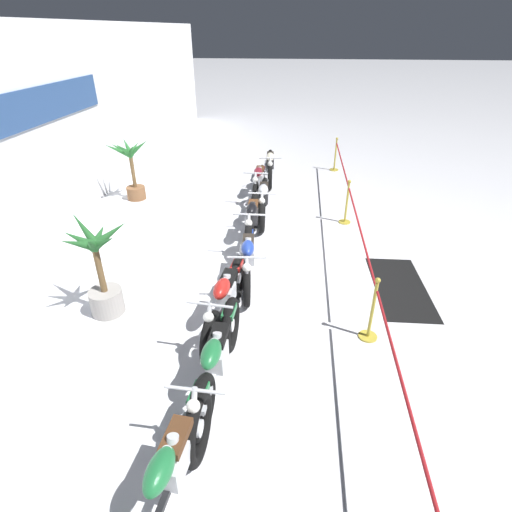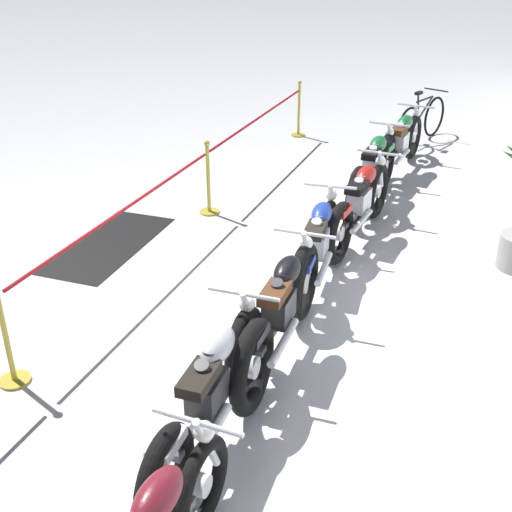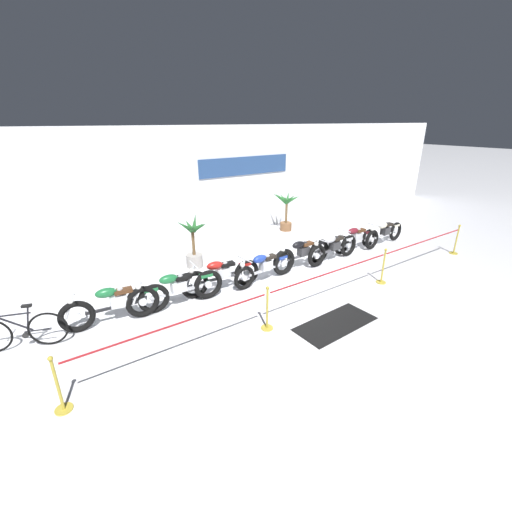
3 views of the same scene
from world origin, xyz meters
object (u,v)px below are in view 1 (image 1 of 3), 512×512
at_px(potted_palm_left_of_row, 100,274).
at_px(floor_banner, 400,287).
at_px(motorcycle_blue_3, 248,259).
at_px(stanchion_far_right, 335,159).
at_px(motorcycle_silver_5, 263,200).
at_px(motorcycle_green_1, 216,364).
at_px(motorcycle_green_0, 171,475).
at_px(motorcycle_cream_7, 270,166).
at_px(motorcycle_maroon_6, 259,181).
at_px(stanchion_mid_right, 346,209).
at_px(motorcycle_red_2, 226,300).
at_px(potted_palm_right_of_row, 132,167).
at_px(stanchion_far_left, 370,275).
at_px(motorcycle_black_4, 252,221).
at_px(stanchion_mid_left, 371,318).

relative_size(potted_palm_left_of_row, floor_banner, 0.83).
bearing_deg(motorcycle_blue_3, stanchion_far_right, -16.22).
bearing_deg(floor_banner, motorcycle_silver_5, 42.89).
xyz_separation_m(motorcycle_green_1, floor_banner, (2.68, -2.79, -0.48)).
height_order(motorcycle_green_0, motorcycle_cream_7, motorcycle_green_0).
height_order(motorcycle_maroon_6, stanchion_mid_right, stanchion_mid_right).
bearing_deg(motorcycle_blue_3, motorcycle_silver_5, -0.46).
bearing_deg(motorcycle_blue_3, motorcycle_red_2, 172.23).
bearing_deg(motorcycle_blue_3, stanchion_mid_right, -35.84).
bearing_deg(motorcycle_green_1, potted_palm_right_of_row, 28.66).
distance_m(stanchion_far_left, stanchion_far_right, 7.60).
relative_size(motorcycle_green_0, motorcycle_blue_3, 1.12).
xyz_separation_m(motorcycle_black_4, motorcycle_silver_5, (1.25, -0.12, -0.02)).
relative_size(motorcycle_green_0, stanchion_mid_right, 2.30).
bearing_deg(motorcycle_cream_7, floor_banner, -153.31).
xyz_separation_m(motorcycle_black_4, potted_palm_left_of_row, (-2.69, 2.06, 0.24)).
bearing_deg(potted_palm_right_of_row, stanchion_mid_left, -132.53).
height_order(motorcycle_green_1, potted_palm_right_of_row, potted_palm_right_of_row).
bearing_deg(motorcycle_silver_5, floor_banner, -135.18).
relative_size(motorcycle_green_1, stanchion_far_left, 0.20).
relative_size(motorcycle_green_1, motorcycle_black_4, 1.07).
relative_size(motorcycle_silver_5, motorcycle_cream_7, 1.00).
bearing_deg(motorcycle_black_4, stanchion_far_left, -138.29).
distance_m(motorcycle_silver_5, stanchion_far_right, 4.46).
relative_size(motorcycle_maroon_6, floor_banner, 1.03).
bearing_deg(motorcycle_black_4, motorcycle_maroon_6, 2.86).
height_order(motorcycle_red_2, stanchion_mid_left, stanchion_mid_left).
relative_size(motorcycle_green_0, stanchion_far_right, 2.30).
bearing_deg(stanchion_mid_right, stanchion_far_right, 0.00).
distance_m(motorcycle_green_1, stanchion_far_left, 2.75).
xyz_separation_m(motorcycle_blue_3, stanchion_far_left, (-0.80, -1.98, 0.30)).
bearing_deg(motorcycle_silver_5, motorcycle_blue_3, 179.54).
relative_size(motorcycle_red_2, potted_palm_left_of_row, 1.37).
bearing_deg(motorcycle_green_0, stanchion_far_right, -11.43).
distance_m(potted_palm_left_of_row, stanchion_far_left, 4.15).
relative_size(motorcycle_blue_3, potted_palm_left_of_row, 1.29).
relative_size(motorcycle_blue_3, motorcycle_silver_5, 0.94).
distance_m(motorcycle_green_0, stanchion_far_left, 3.90).
relative_size(motorcycle_black_4, potted_palm_right_of_row, 1.40).
bearing_deg(motorcycle_cream_7, motorcycle_blue_3, -179.69).
distance_m(motorcycle_red_2, stanchion_far_right, 8.38).
height_order(motorcycle_green_0, motorcycle_black_4, motorcycle_black_4).
bearing_deg(floor_banner, stanchion_mid_right, 13.77).
distance_m(motorcycle_green_0, stanchion_far_right, 11.03).
height_order(motorcycle_silver_5, stanchion_mid_left, stanchion_mid_left).
xyz_separation_m(motorcycle_silver_5, stanchion_mid_right, (-0.04, -1.95, -0.11)).
xyz_separation_m(motorcycle_maroon_6, stanchion_far_right, (2.61, -2.21, -0.10)).
relative_size(motorcycle_green_1, stanchion_far_right, 2.35).
height_order(motorcycle_silver_5, stanchion_mid_right, stanchion_mid_right).
relative_size(motorcycle_maroon_6, motorcycle_cream_7, 0.90).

